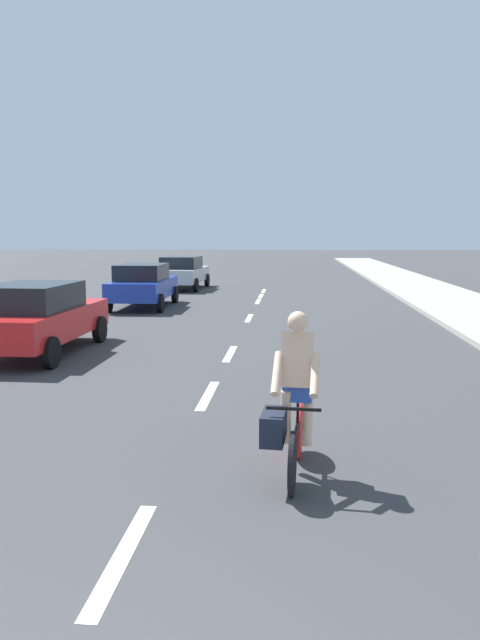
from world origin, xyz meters
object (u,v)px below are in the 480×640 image
at_px(parked_car_blue, 143,284).
at_px(parked_car_silver, 182,272).
at_px(parked_car_red, 36,316).
at_px(cyclist, 292,402).

distance_m(parked_car_blue, parked_car_silver, 7.30).
bearing_deg(parked_car_blue, parked_car_red, -93.00).
distance_m(parked_car_red, parked_car_blue, 8.54).
bearing_deg(parked_car_red, parked_car_blue, 88.95).
distance_m(parked_car_red, parked_car_silver, 15.85).
xyz_separation_m(parked_car_red, parked_car_silver, (0.32, 15.84, 0.00)).
bearing_deg(parked_car_blue, parked_car_silver, 88.01).
relative_size(parked_car_blue, parked_car_silver, 0.96).
bearing_deg(parked_car_silver, parked_car_red, -89.49).
height_order(cyclist, parked_car_blue, cyclist).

